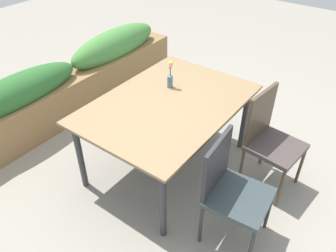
# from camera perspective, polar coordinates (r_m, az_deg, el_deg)

# --- Properties ---
(ground_plane) EXTENTS (12.00, 12.00, 0.00)m
(ground_plane) POSITION_cam_1_polar(r_m,az_deg,el_deg) (3.45, 0.74, -6.10)
(ground_plane) COLOR gray
(dining_table) EXTENTS (1.57, 1.11, 0.75)m
(dining_table) POSITION_cam_1_polar(r_m,az_deg,el_deg) (3.00, 0.00, 3.09)
(dining_table) COLOR #8C704C
(dining_table) RESTS_ON ground
(chair_near_left) EXTENTS (0.48, 0.48, 0.90)m
(chair_near_left) POSITION_cam_1_polar(r_m,az_deg,el_deg) (2.55, 10.58, -10.16)
(chair_near_left) COLOR #313D3F
(chair_near_left) RESTS_ON ground
(chair_near_right) EXTENTS (0.48, 0.48, 0.94)m
(chair_near_right) POSITION_cam_1_polar(r_m,az_deg,el_deg) (3.06, 16.89, -1.66)
(chair_near_right) COLOR #483C3B
(chair_near_right) RESTS_ON ground
(flower_vase) EXTENTS (0.06, 0.05, 0.26)m
(flower_vase) POSITION_cam_1_polar(r_m,az_deg,el_deg) (3.14, 0.37, 8.53)
(flower_vase) COLOR slate
(flower_vase) RESTS_ON dining_table
(planter_box) EXTENTS (3.19, 0.39, 0.81)m
(planter_box) POSITION_cam_1_polar(r_m,az_deg,el_deg) (4.19, -15.43, 7.33)
(planter_box) COLOR olive
(planter_box) RESTS_ON ground
(potted_plant) EXTENTS (0.23, 0.23, 0.41)m
(potted_plant) POSITION_cam_1_polar(r_m,az_deg,el_deg) (4.38, 5.78, 7.41)
(potted_plant) COLOR slate
(potted_plant) RESTS_ON ground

